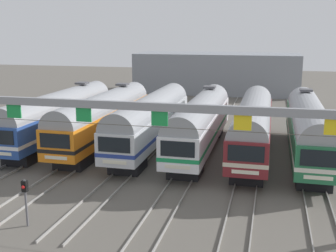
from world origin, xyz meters
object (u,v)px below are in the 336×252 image
Objects in this scene: commuter_train_silver at (151,119)px; commuter_train_green at (308,126)px; commuter_train_white at (200,121)px; yard_signal_mast at (25,194)px; commuter_train_maroon at (253,124)px; commuter_train_blue at (60,114)px; commuter_train_orange at (104,116)px; catenary_gantry at (121,121)px.

commuter_train_green is (13.14, 0.00, 0.00)m from commuter_train_silver.
commuter_train_white reaches higher than yard_signal_mast.
commuter_train_silver is 8.76m from commuter_train_maroon.
commuter_train_silver is at bearing -179.94° from commuter_train_white.
yard_signal_mast is at bearing -97.63° from commuter_train_silver.
commuter_train_white is 6.94× the size of yard_signal_mast.
commuter_train_maroon is (17.52, -0.00, -0.00)m from commuter_train_blue.
commuter_train_green is at bearing 0.06° from commuter_train_maroon.
commuter_train_maroon is at bearing -0.02° from commuter_train_orange.
commuter_train_green is at bearing 0.00° from commuter_train_blue.
commuter_train_silver is 1.00× the size of commuter_train_maroon.
commuter_train_green is 0.67× the size of catenary_gantry.
commuter_train_white is at bearing 80.78° from catenary_gantry.
commuter_train_green is at bearing 0.00° from commuter_train_white.
commuter_train_green reaches higher than yard_signal_mast.
commuter_train_white is at bearing 180.00° from commuter_train_green.
commuter_train_white is at bearing 0.00° from commuter_train_blue.
commuter_train_maroon is 1.00× the size of commuter_train_green.
commuter_train_maroon is 6.94× the size of yard_signal_mast.
commuter_train_blue is 1.00× the size of commuter_train_white.
commuter_train_white reaches higher than commuter_train_maroon.
commuter_train_white is (13.14, 0.00, 0.00)m from commuter_train_blue.
yard_signal_mast is (2.19, -16.35, -0.86)m from commuter_train_orange.
commuter_train_silver is at bearing -0.06° from commuter_train_orange.
commuter_train_blue is 21.90m from commuter_train_green.
commuter_train_white is (8.76, 0.00, 0.00)m from commuter_train_orange.
commuter_train_green is 6.94× the size of yard_signal_mast.
catenary_gantry reaches higher than commuter_train_silver.
commuter_train_green is 17.59m from catenary_gantry.
commuter_train_orange is at bearing 0.00° from commuter_train_blue.
commuter_train_orange is 8.76m from commuter_train_white.
catenary_gantry reaches higher than commuter_train_white.
commuter_train_blue reaches higher than yard_signal_mast.
commuter_train_blue and commuter_train_green have the same top height.
commuter_train_white is at bearing 0.06° from commuter_train_silver.
commuter_train_orange is 1.00× the size of commuter_train_silver.
commuter_train_green is at bearing 46.84° from yard_signal_mast.
commuter_train_blue is 4.38m from commuter_train_orange.
commuter_train_white is 1.00× the size of commuter_train_maroon.
commuter_train_white is at bearing 0.00° from commuter_train_orange.
commuter_train_blue is 6.94× the size of yard_signal_mast.
commuter_train_orange is 4.38m from commuter_train_silver.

